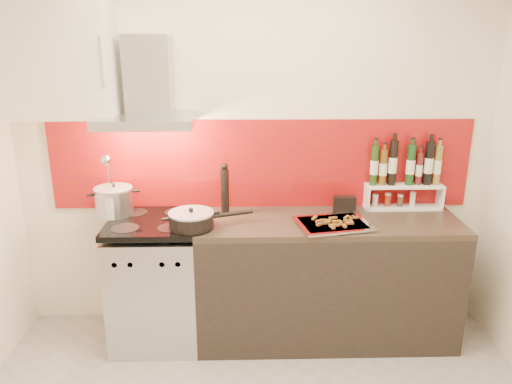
{
  "coord_description": "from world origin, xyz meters",
  "views": [
    {
      "loc": [
        -0.08,
        -2.08,
        2.12
      ],
      "look_at": [
        0.0,
        0.95,
        1.15
      ],
      "focal_mm": 35.0,
      "sensor_mm": 36.0,
      "label": 1
    }
  ],
  "objects_px": {
    "counter": "(326,279)",
    "stock_pot": "(114,201)",
    "saute_pan": "(192,219)",
    "range_stove": "(156,282)",
    "baking_tray": "(333,224)",
    "pepper_mill": "(225,189)"
  },
  "relations": [
    {
      "from": "counter",
      "to": "stock_pot",
      "type": "relative_size",
      "value": 6.84
    },
    {
      "from": "counter",
      "to": "stock_pot",
      "type": "distance_m",
      "value": 1.59
    },
    {
      "from": "counter",
      "to": "saute_pan",
      "type": "bearing_deg",
      "value": -171.46
    },
    {
      "from": "stock_pot",
      "to": "saute_pan",
      "type": "bearing_deg",
      "value": -24.96
    },
    {
      "from": "counter",
      "to": "saute_pan",
      "type": "relative_size",
      "value": 3.27
    },
    {
      "from": "range_stove",
      "to": "stock_pot",
      "type": "bearing_deg",
      "value": 154.86
    },
    {
      "from": "saute_pan",
      "to": "counter",
      "type": "bearing_deg",
      "value": 8.54
    },
    {
      "from": "stock_pot",
      "to": "saute_pan",
      "type": "xyz_separation_m",
      "value": [
        0.57,
        -0.26,
        -0.04
      ]
    },
    {
      "from": "counter",
      "to": "baking_tray",
      "type": "relative_size",
      "value": 3.44
    },
    {
      "from": "counter",
      "to": "range_stove",
      "type": "bearing_deg",
      "value": -179.77
    },
    {
      "from": "saute_pan",
      "to": "baking_tray",
      "type": "height_order",
      "value": "saute_pan"
    },
    {
      "from": "counter",
      "to": "stock_pot",
      "type": "xyz_separation_m",
      "value": [
        -1.48,
        0.13,
        0.56
      ]
    },
    {
      "from": "stock_pot",
      "to": "baking_tray",
      "type": "xyz_separation_m",
      "value": [
        1.49,
        -0.24,
        -0.09
      ]
    },
    {
      "from": "saute_pan",
      "to": "pepper_mill",
      "type": "xyz_separation_m",
      "value": [
        0.2,
        0.28,
        0.11
      ]
    },
    {
      "from": "counter",
      "to": "saute_pan",
      "type": "xyz_separation_m",
      "value": [
        -0.91,
        -0.14,
        0.51
      ]
    },
    {
      "from": "range_stove",
      "to": "saute_pan",
      "type": "xyz_separation_m",
      "value": [
        0.29,
        -0.13,
        0.52
      ]
    },
    {
      "from": "stock_pot",
      "to": "pepper_mill",
      "type": "height_order",
      "value": "pepper_mill"
    },
    {
      "from": "range_stove",
      "to": "stock_pot",
      "type": "distance_m",
      "value": 0.64
    },
    {
      "from": "stock_pot",
      "to": "baking_tray",
      "type": "relative_size",
      "value": 0.5
    },
    {
      "from": "stock_pot",
      "to": "counter",
      "type": "bearing_deg",
      "value": -4.89
    },
    {
      "from": "range_stove",
      "to": "stock_pot",
      "type": "xyz_separation_m",
      "value": [
        -0.28,
        0.13,
        0.57
      ]
    },
    {
      "from": "saute_pan",
      "to": "baking_tray",
      "type": "xyz_separation_m",
      "value": [
        0.92,
        0.02,
        -0.05
      ]
    }
  ]
}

